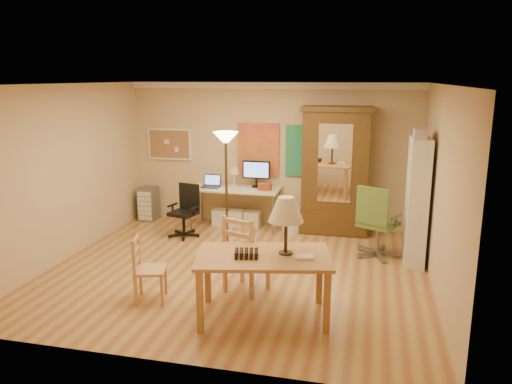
% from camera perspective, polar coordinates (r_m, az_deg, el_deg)
% --- Properties ---
extents(floor, '(5.50, 5.50, 0.00)m').
position_cam_1_polar(floor, '(7.47, -2.17, -8.96)').
color(floor, '#9E5D38').
rests_on(floor, ground).
extents(crown_molding, '(5.50, 0.08, 0.12)m').
position_cam_1_polar(crown_molding, '(9.32, 1.79, 12.06)').
color(crown_molding, white).
rests_on(crown_molding, floor).
extents(corkboard, '(0.90, 0.04, 0.62)m').
position_cam_1_polar(corkboard, '(10.03, -9.84, 5.42)').
color(corkboard, '#9A6E48').
rests_on(corkboard, floor).
extents(art_panel_left, '(0.80, 0.04, 1.00)m').
position_cam_1_polar(art_panel_left, '(9.48, 0.27, 4.87)').
color(art_panel_left, gold).
rests_on(art_panel_left, floor).
extents(art_panel_right, '(0.75, 0.04, 0.95)m').
position_cam_1_polar(art_panel_right, '(9.32, 5.69, 4.66)').
color(art_panel_right, teal).
rests_on(art_panel_right, floor).
extents(dining_table, '(1.71, 1.24, 1.46)m').
position_cam_1_polar(dining_table, '(5.81, 1.80, -5.79)').
color(dining_table, olive).
rests_on(dining_table, floor).
extents(ladder_chair_back, '(0.62, 0.61, 1.06)m').
position_cam_1_polar(ladder_chair_back, '(6.62, -1.24, -7.34)').
color(ladder_chair_back, tan).
rests_on(ladder_chair_back, floor).
extents(ladder_chair_left, '(0.47, 0.48, 0.86)m').
position_cam_1_polar(ladder_chair_left, '(6.55, -12.24, -8.75)').
color(ladder_chair_left, tan).
rests_on(ladder_chair_left, floor).
extents(torchiere_lamp, '(0.37, 0.37, 2.02)m').
position_cam_1_polar(torchiere_lamp, '(7.28, -3.45, 3.73)').
color(torchiere_lamp, '#47341C').
rests_on(torchiere_lamp, floor).
extents(computer_desk, '(1.67, 0.73, 1.26)m').
position_cam_1_polar(computer_desk, '(9.46, -2.11, -1.26)').
color(computer_desk, beige).
rests_on(computer_desk, floor).
extents(office_chair_black, '(0.58, 0.58, 0.94)m').
position_cam_1_polar(office_chair_black, '(9.03, -8.14, -3.48)').
color(office_chair_black, black).
rests_on(office_chair_black, floor).
extents(office_chair_green, '(0.72, 0.72, 1.16)m').
position_cam_1_polar(office_chair_green, '(8.15, 13.58, -5.12)').
color(office_chair_green, slate).
rests_on(office_chair_green, floor).
extents(drawer_cart, '(0.33, 0.39, 0.65)m').
position_cam_1_polar(drawer_cart, '(10.19, -12.18, -1.30)').
color(drawer_cart, slate).
rests_on(drawer_cart, floor).
extents(armoire, '(1.25, 0.59, 2.30)m').
position_cam_1_polar(armoire, '(9.11, 9.05, 1.50)').
color(armoire, '#3B2310').
rests_on(armoire, floor).
extents(bookshelf, '(0.29, 0.77, 1.93)m').
position_cam_1_polar(bookshelf, '(7.89, 17.88, -1.07)').
color(bookshelf, white).
rests_on(bookshelf, floor).
extents(wastebin, '(0.36, 0.36, 0.45)m').
position_cam_1_polar(wastebin, '(9.20, 4.09, -3.25)').
color(wastebin, silver).
rests_on(wastebin, floor).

